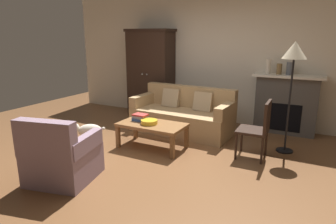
{
  "coord_description": "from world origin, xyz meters",
  "views": [
    {
      "loc": [
        2.13,
        -3.61,
        1.82
      ],
      "look_at": [
        -0.18,
        0.75,
        0.55
      ],
      "focal_mm": 31.67,
      "sensor_mm": 36.0,
      "label": 1
    }
  ],
  "objects": [
    {
      "name": "floor_lamp",
      "position": [
        1.7,
        1.26,
        1.51
      ],
      "size": [
        0.36,
        0.36,
        1.75
      ],
      "color": "black",
      "rests_on": "ground"
    },
    {
      "name": "armoire",
      "position": [
        -1.4,
        2.22,
        0.99
      ],
      "size": [
        1.06,
        0.57,
        1.97
      ],
      "color": "black",
      "rests_on": "ground"
    },
    {
      "name": "mantel_vase_bronze",
      "position": [
        1.37,
        2.28,
        1.22
      ],
      "size": [
        0.1,
        0.1,
        0.2
      ],
      "primitive_type": "cylinder",
      "color": "olive",
      "rests_on": "fireplace"
    },
    {
      "name": "couch",
      "position": [
        -0.2,
        1.43,
        0.32
      ],
      "size": [
        1.95,
        0.93,
        0.86
      ],
      "color": "tan",
      "rests_on": "ground"
    },
    {
      "name": "fireplace",
      "position": [
        1.55,
        2.3,
        0.57
      ],
      "size": [
        1.26,
        0.48,
        1.12
      ],
      "color": "#4C4947",
      "rests_on": "ground"
    },
    {
      "name": "ground_plane",
      "position": [
        0.0,
        0.0,
        0.0
      ],
      "size": [
        9.6,
        9.6,
        0.0
      ],
      "primitive_type": "plane",
      "color": "brown"
    },
    {
      "name": "armchair_near_left",
      "position": [
        -0.72,
        -1.15,
        0.32
      ],
      "size": [
        0.92,
        0.92,
        0.88
      ],
      "color": "gray",
      "rests_on": "ground"
    },
    {
      "name": "book_stack",
      "position": [
        -0.55,
        0.45,
        0.48
      ],
      "size": [
        0.26,
        0.19,
        0.12
      ],
      "color": "#38569E",
      "rests_on": "coffee_table"
    },
    {
      "name": "mantel_vase_cream",
      "position": [
        1.17,
        2.28,
        1.26
      ],
      "size": [
        0.09,
        0.09,
        0.28
      ],
      "primitive_type": "cylinder",
      "color": "beige",
      "rests_on": "fireplace"
    },
    {
      "name": "side_chair_wooden",
      "position": [
        1.35,
        0.76,
        0.51
      ],
      "size": [
        0.45,
        0.45,
        0.9
      ],
      "color": "black",
      "rests_on": "ground"
    },
    {
      "name": "fruit_bowl",
      "position": [
        -0.32,
        0.36,
        0.45
      ],
      "size": [
        0.27,
        0.27,
        0.07
      ],
      "primitive_type": "cylinder",
      "color": "gold",
      "rests_on": "coffee_table"
    },
    {
      "name": "coffee_table",
      "position": [
        -0.29,
        0.4,
        0.37
      ],
      "size": [
        1.1,
        0.6,
        0.42
      ],
      "color": "olive",
      "rests_on": "ground"
    },
    {
      "name": "mantel_vase_slate",
      "position": [
        1.55,
        2.28,
        1.24
      ],
      "size": [
        0.12,
        0.12,
        0.23
      ],
      "primitive_type": "cylinder",
      "color": "#565B66",
      "rests_on": "fireplace"
    },
    {
      "name": "dog",
      "position": [
        -1.35,
        0.02,
        0.25
      ],
      "size": [
        0.49,
        0.42,
        0.39
      ],
      "color": "beige",
      "rests_on": "ground"
    },
    {
      "name": "back_wall",
      "position": [
        0.0,
        2.55,
        1.4
      ],
      "size": [
        7.2,
        0.1,
        2.8
      ],
      "primitive_type": "cube",
      "color": "silver",
      "rests_on": "ground"
    }
  ]
}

